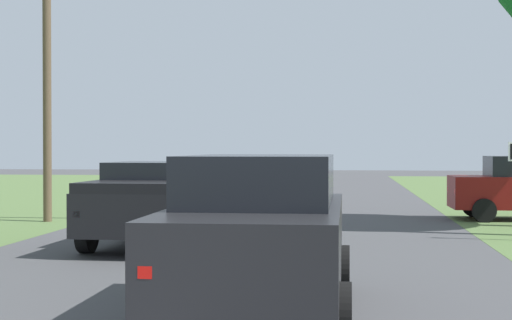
% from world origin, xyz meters
% --- Properties ---
extents(ground_plane, '(120.00, 120.00, 0.00)m').
position_xyz_m(ground_plane, '(0.00, 9.49, 0.00)').
color(ground_plane, '#424244').
extents(red_suv_near, '(2.27, 4.97, 2.02)m').
position_xyz_m(red_suv_near, '(1.07, 5.56, 1.06)').
color(red_suv_near, black).
rests_on(red_suv_near, ground_plane).
extents(pickup_truck_lead, '(2.45, 5.64, 1.81)m').
position_xyz_m(pickup_truck_lead, '(-1.95, 12.50, 0.95)').
color(pickup_truck_lead, black).
rests_on(pickup_truck_lead, ground_plane).
extents(traffic_light, '(8.07, 0.40, 7.88)m').
position_xyz_m(traffic_light, '(-4.27, 17.25, 5.23)').
color(traffic_light, brown).
rests_on(traffic_light, ground_plane).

